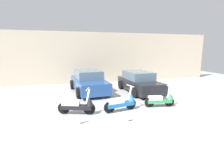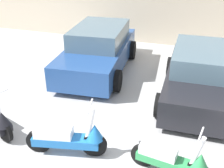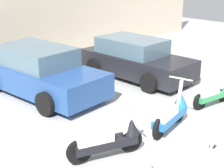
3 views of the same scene
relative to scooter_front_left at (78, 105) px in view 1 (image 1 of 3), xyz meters
The scene contains 9 objects.
ground_plane 2.45m from the scooter_front_left, 25.30° to the right, with size 28.00×28.00×0.00m, color #B2B2B2.
wall_back 7.37m from the scooter_front_left, 72.28° to the left, with size 19.60×0.12×3.92m, color beige.
scooter_front_left is the anchor object (origin of this frame).
scooter_front_right 1.83m from the scooter_front_left, ahead, with size 1.52×0.65×1.07m.
scooter_front_center 3.72m from the scooter_front_left, ahead, with size 1.38×0.52×0.97m.
car_rear_left 3.91m from the scooter_front_left, 75.95° to the left, with size 2.17×4.07×1.34m.
car_rear_center 4.95m from the scooter_front_left, 36.63° to the left, with size 1.88×3.75×1.26m.
placard_near_left_scooter 0.96m from the scooter_front_left, 86.76° to the right, with size 0.20×0.14×0.26m.
placard_near_right_scooter 2.14m from the scooter_front_left, 33.69° to the right, with size 0.20×0.15×0.26m.
Camera 1 is at (-2.66, -5.82, 2.55)m, focal length 28.00 mm.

